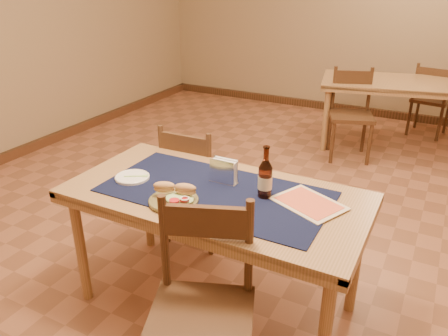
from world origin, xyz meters
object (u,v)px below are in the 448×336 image
at_px(back_table, 401,89).
at_px(napkin_holder, 224,172).
at_px(chair_main_far, 197,181).
at_px(main_table, 215,205).
at_px(sandwich_plate, 175,197).
at_px(beer_bottle, 265,178).
at_px(chair_main_near, 202,309).

relative_size(back_table, napkin_holder, 11.31).
height_order(chair_main_far, napkin_holder, chair_main_far).
bearing_deg(main_table, napkin_holder, 94.38).
relative_size(main_table, sandwich_plate, 6.33).
relative_size(chair_main_far, napkin_holder, 5.74).
distance_m(beer_bottle, napkin_holder, 0.27).
bearing_deg(napkin_holder, chair_main_far, 135.45).
distance_m(sandwich_plate, beer_bottle, 0.47).
height_order(main_table, napkin_holder, napkin_holder).
bearing_deg(beer_bottle, chair_main_far, 145.64).
xyz_separation_m(sandwich_plate, beer_bottle, (0.38, 0.27, 0.08)).
xyz_separation_m(chair_main_far, beer_bottle, (0.71, -0.48, 0.39)).
relative_size(main_table, chair_main_far, 1.77).
height_order(back_table, beer_bottle, beer_bottle).
height_order(chair_main_near, napkin_holder, chair_main_near).
distance_m(chair_main_near, sandwich_plate, 0.58).
xyz_separation_m(main_table, chair_main_near, (0.24, -0.56, -0.17)).
height_order(main_table, chair_main_far, chair_main_far).
distance_m(main_table, sandwich_plate, 0.26).
bearing_deg(chair_main_near, chair_main_far, 121.93).
relative_size(main_table, napkin_holder, 10.16).
bearing_deg(chair_main_near, napkin_holder, 110.12).
height_order(sandwich_plate, beer_bottle, beer_bottle).
relative_size(chair_main_near, beer_bottle, 3.44).
bearing_deg(chair_main_near, sandwich_plate, 135.12).
distance_m(back_table, beer_bottle, 3.13).
relative_size(back_table, chair_main_far, 1.97).
bearing_deg(sandwich_plate, napkin_holder, 69.91).
bearing_deg(main_table, chair_main_far, 129.43).
xyz_separation_m(chair_main_far, sandwich_plate, (0.33, -0.75, 0.31)).
bearing_deg(main_table, sandwich_plate, -121.79).
xyz_separation_m(back_table, sandwich_plate, (-0.66, -3.37, 0.11)).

